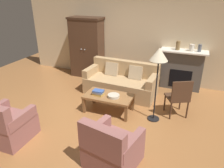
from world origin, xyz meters
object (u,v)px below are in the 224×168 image
mantel_vase_slate (200,48)px  fireplace (182,69)px  armoire (87,47)px  book_stack (98,92)px  fruit_bowl (114,96)px  couch (121,82)px  armchair_near_right (112,149)px  armchair_near_left (7,126)px  side_chair_wooden (179,96)px  floor_lamp (159,59)px  mantel_vase_cream (192,48)px  coffee_table (109,97)px  mantel_vase_bronze (178,45)px

mantel_vase_slate → fireplace: bearing=177.3°
armoire → mantel_vase_slate: size_ratio=9.55×
armoire → book_stack: 2.41m
fruit_bowl → book_stack: size_ratio=1.05×
couch → armchair_near_right: (0.72, -2.57, -0.00)m
fireplace → armchair_near_left: 4.60m
side_chair_wooden → floor_lamp: floor_lamp is taller
couch → mantel_vase_cream: size_ratio=10.73×
coffee_table → mantel_vase_cream: bearing=50.9°
side_chair_wooden → mantel_vase_slate: bearing=79.6°
armoire → book_stack: bearing=-56.9°
book_stack → armchair_near_left: armchair_near_left is taller
mantel_vase_bronze → armchair_near_left: size_ratio=0.28×
armchair_near_right → floor_lamp: floor_lamp is taller
armchair_near_right → floor_lamp: 1.95m
coffee_table → armchair_near_right: (0.68, -1.53, -0.05)m
armchair_near_left → side_chair_wooden: side_chair_wooden is taller
fruit_bowl → floor_lamp: bearing=5.8°
fruit_bowl → side_chair_wooden: side_chair_wooden is taller
coffee_table → mantel_vase_slate: 2.81m
armoire → coffee_table: size_ratio=1.71×
armoire → book_stack: size_ratio=7.36×
armoire → side_chair_wooden: bearing=-27.2°
fruit_bowl → mantel_vase_cream: size_ratio=1.47×
book_stack → armchair_near_right: (0.91, -1.47, -0.16)m
mantel_vase_cream → floor_lamp: floor_lamp is taller
floor_lamp → armchair_near_left: bearing=-144.9°
armchair_near_left → mantel_vase_bronze: bearing=54.2°
mantel_vase_bronze → armchair_near_right: size_ratio=0.27×
mantel_vase_slate → armchair_near_right: mantel_vase_slate is taller
coffee_table → armchair_near_left: armchair_near_left is taller
mantel_vase_slate → coffee_table: bearing=-132.4°
armchair_near_right → mantel_vase_cream: bearing=75.2°
mantel_vase_bronze → mantel_vase_cream: mantel_vase_bronze is taller
armoire → floor_lamp: size_ratio=1.16×
mantel_vase_bronze → mantel_vase_slate: mantel_vase_bronze is taller
mantel_vase_cream → armchair_near_right: (-0.93, -3.51, -0.90)m
couch → fruit_bowl: (0.19, -1.08, 0.13)m
side_chair_wooden → armchair_near_right: bearing=-113.7°
coffee_table → mantel_vase_cream: (1.61, 1.98, 0.85)m
fireplace → armchair_near_left: fireplace is taller
fireplace → mantel_vase_cream: bearing=-5.7°
fruit_bowl → mantel_vase_cream: mantel_vase_cream is taller
book_stack → fireplace: bearing=51.1°
mantel_vase_bronze → armchair_near_right: (-0.57, -3.51, -0.93)m
fireplace → mantel_vase_cream: mantel_vase_cream is taller
mantel_vase_slate → floor_lamp: (-0.76, -1.93, 0.18)m
fireplace → mantel_vase_bronze: (-0.18, -0.02, 0.67)m
mantel_vase_bronze → mantel_vase_cream: (0.36, 0.00, -0.03)m
armoire → mantel_vase_bronze: size_ratio=7.74×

